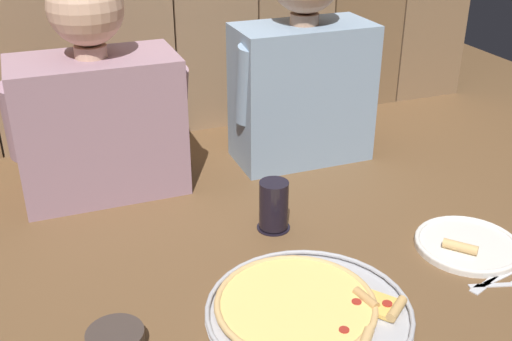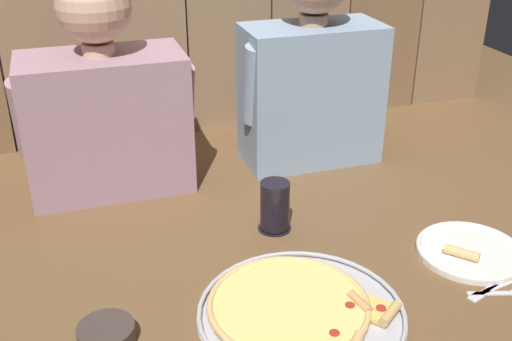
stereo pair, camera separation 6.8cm
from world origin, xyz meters
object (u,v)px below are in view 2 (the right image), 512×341
object	(u,v)px
dipping_bowl	(106,334)
diner_left	(104,96)
pizza_tray	(298,309)
drinking_glass	(275,206)
diner_right	(312,60)
dinner_plate	(470,251)

from	to	relation	value
dipping_bowl	diner_left	distance (m)	0.68
pizza_tray	drinking_glass	distance (m)	0.32
pizza_tray	drinking_glass	bearing A→B (deg)	79.01
drinking_glass	dipping_bowl	size ratio (longest dim) A/B	1.18
diner_right	dipping_bowl	bearing A→B (deg)	-135.98
drinking_glass	diner_right	bearing A→B (deg)	56.74
pizza_tray	diner_left	size ratio (longest dim) A/B	0.70
drinking_glass	diner_right	world-z (taller)	diner_right
pizza_tray	diner_left	xyz separation A→B (m)	(-0.29, 0.67, 0.25)
dinner_plate	diner_right	world-z (taller)	diner_right
dinner_plate	diner_right	distance (m)	0.68
dipping_bowl	diner_right	distance (m)	0.96
diner_left	dinner_plate	bearing A→B (deg)	-39.10
dipping_bowl	pizza_tray	bearing A→B (deg)	-4.54
drinking_glass	diner_right	size ratio (longest dim) A/B	0.20
pizza_tray	diner_left	world-z (taller)	diner_left
dinner_plate	diner_left	size ratio (longest dim) A/B	0.41
dinner_plate	diner_right	size ratio (longest dim) A/B	0.38
pizza_tray	dinner_plate	xyz separation A→B (m)	(0.44, 0.07, -0.00)
dinner_plate	diner_left	xyz separation A→B (m)	(-0.73, 0.59, 0.25)
diner_left	diner_right	world-z (taller)	diner_right
dinner_plate	dipping_bowl	bearing A→B (deg)	-176.97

